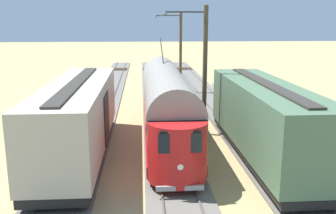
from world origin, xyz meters
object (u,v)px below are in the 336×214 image
(catenary_pole_foreground, at_px, (180,51))
(switch_stand, at_px, (215,82))
(boxcar_adjacent, at_px, (78,117))
(vintage_streetcar, at_px, (166,101))
(boxcar_far_siding, at_px, (264,118))
(catenary_pole_mid_near, at_px, (204,69))

(catenary_pole_foreground, bearing_deg, switch_stand, -155.74)
(boxcar_adjacent, bearing_deg, switch_stand, -119.11)
(boxcar_adjacent, xyz_separation_m, catenary_pole_foreground, (-7.19, -18.19, 1.99))
(boxcar_adjacent, bearing_deg, vintage_streetcar, -145.31)
(vintage_streetcar, height_order, boxcar_far_siding, vintage_streetcar)
(vintage_streetcar, xyz_separation_m, boxcar_far_siding, (-4.82, 4.32, -0.10))
(switch_stand, bearing_deg, vintage_streetcar, 69.24)
(boxcar_adjacent, distance_m, catenary_pole_foreground, 19.66)
(boxcar_adjacent, xyz_separation_m, switch_stand, (-11.12, -19.96, -1.46))
(boxcar_far_siding, height_order, switch_stand, boxcar_far_siding)
(vintage_streetcar, xyz_separation_m, boxcar_adjacent, (4.81, 3.33, -0.10))
(boxcar_adjacent, xyz_separation_m, boxcar_far_siding, (-9.63, 0.98, -0.00))
(boxcar_adjacent, bearing_deg, catenary_pole_foreground, -111.56)
(boxcar_far_siding, relative_size, switch_stand, 10.29)
(boxcar_adjacent, xyz_separation_m, catenary_pole_mid_near, (-7.19, -3.57, 1.99))
(catenary_pole_foreground, distance_m, switch_stand, 5.52)
(vintage_streetcar, xyz_separation_m, catenary_pole_mid_near, (-2.37, -0.24, 1.89))
(boxcar_adjacent, height_order, boxcar_far_siding, same)
(vintage_streetcar, distance_m, catenary_pole_foreground, 15.17)
(boxcar_adjacent, relative_size, catenary_pole_mid_near, 1.64)
(boxcar_far_siding, xyz_separation_m, catenary_pole_foreground, (2.45, -19.18, 1.99))
(vintage_streetcar, relative_size, boxcar_far_siding, 1.40)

